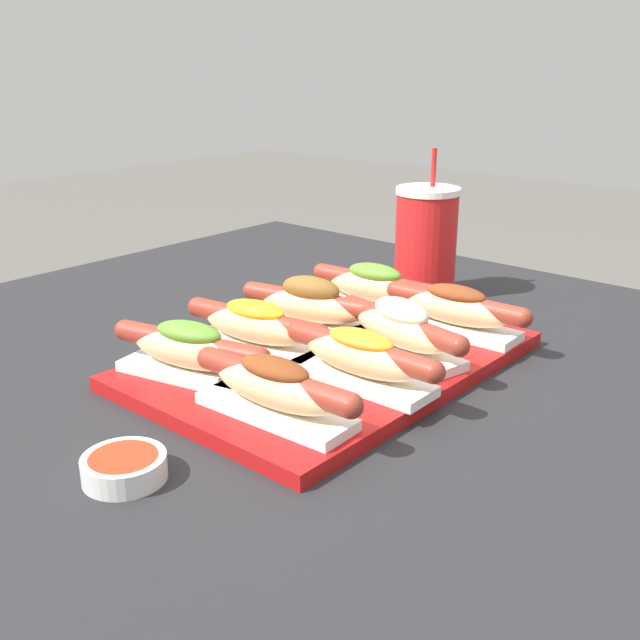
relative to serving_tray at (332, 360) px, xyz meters
name	(u,v)px	position (x,y,z in m)	size (l,w,h in m)	color
patio_table	(275,575)	(-0.02, 0.09, -0.37)	(1.23, 1.17, 0.72)	#232326
serving_tray	(332,360)	(0.00, 0.00, 0.00)	(0.49, 0.33, 0.02)	#B71414
hot_dog_0	(275,388)	(-0.17, -0.07, 0.04)	(0.07, 0.22, 0.06)	white
hot_dog_1	(361,357)	(-0.05, -0.08, 0.04)	(0.06, 0.22, 0.06)	white
hot_dog_2	(401,329)	(0.05, -0.07, 0.04)	(0.09, 0.22, 0.07)	white
hot_dog_3	(455,309)	(0.17, -0.08, 0.04)	(0.07, 0.22, 0.07)	white
hot_dog_4	(190,350)	(-0.16, 0.08, 0.04)	(0.10, 0.21, 0.07)	white
hot_dog_5	(256,326)	(-0.06, 0.08, 0.04)	(0.08, 0.22, 0.07)	white
hot_dog_6	(311,305)	(0.05, 0.08, 0.04)	(0.09, 0.22, 0.08)	white
hot_dog_7	(374,287)	(0.18, 0.07, 0.04)	(0.07, 0.22, 0.07)	white
sauce_bowl	(124,466)	(-0.33, -0.03, 0.00)	(0.08, 0.08, 0.02)	silver
drink_cup	(426,242)	(0.33, 0.08, 0.08)	(0.10, 0.10, 0.24)	red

